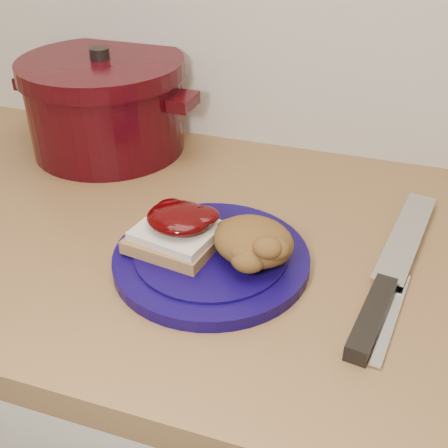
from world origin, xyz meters
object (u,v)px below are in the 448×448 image
(plate, at_px, (211,259))
(chef_knife, at_px, (383,291))
(pepper_grinder, at_px, (68,120))
(butter_knife, at_px, (392,317))
(dutch_oven, at_px, (106,104))

(plate, relative_size, chef_knife, 0.69)
(plate, distance_m, pepper_grinder, 0.40)
(butter_knife, relative_size, pepper_grinder, 1.40)
(chef_knife, distance_m, dutch_oven, 0.56)
(chef_knife, height_order, dutch_oven, dutch_oven)
(dutch_oven, bearing_deg, chef_knife, -28.00)
(chef_knife, bearing_deg, butter_knife, -148.32)
(plate, relative_size, butter_knife, 1.52)
(butter_knife, bearing_deg, dutch_oven, 67.16)
(chef_knife, xyz_separation_m, pepper_grinder, (-0.54, 0.22, 0.05))
(chef_knife, bearing_deg, dutch_oven, 70.64)
(plate, relative_size, dutch_oven, 0.76)
(dutch_oven, distance_m, pepper_grinder, 0.07)
(butter_knife, bearing_deg, chef_knife, 30.34)
(chef_knife, relative_size, dutch_oven, 1.10)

